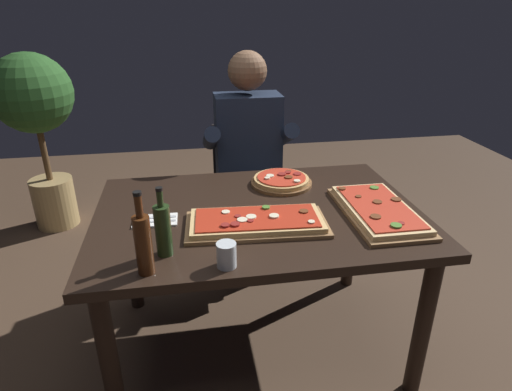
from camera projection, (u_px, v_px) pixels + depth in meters
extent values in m
plane|color=#4C3828|center=(258.00, 341.00, 2.17)|extent=(6.40, 6.40, 0.00)
cube|color=black|center=(258.00, 215.00, 1.87)|extent=(1.40, 0.96, 0.04)
cylinder|color=black|center=(110.00, 366.00, 1.57)|extent=(0.07, 0.07, 0.70)
cylinder|color=black|center=(423.00, 327.00, 1.76)|extent=(0.07, 0.07, 0.70)
cylinder|color=black|center=(131.00, 252.00, 2.29)|extent=(0.07, 0.07, 0.70)
cylinder|color=black|center=(351.00, 233.00, 2.48)|extent=(0.07, 0.07, 0.70)
cube|color=olive|center=(257.00, 225.00, 1.73)|extent=(0.59, 0.30, 0.02)
cube|color=#DBB270|center=(257.00, 221.00, 1.72)|extent=(0.54, 0.27, 0.02)
cube|color=#B72D19|center=(257.00, 218.00, 1.72)|extent=(0.50, 0.24, 0.01)
cylinder|color=maroon|center=(235.00, 224.00, 1.65)|extent=(0.04, 0.04, 0.01)
cylinder|color=beige|center=(274.00, 216.00, 1.72)|extent=(0.04, 0.04, 0.01)
cylinder|color=brown|center=(304.00, 211.00, 1.76)|extent=(0.04, 0.04, 0.01)
cylinder|color=beige|center=(242.00, 220.00, 1.69)|extent=(0.04, 0.04, 0.00)
cylinder|color=maroon|center=(225.00, 225.00, 1.65)|extent=(0.03, 0.03, 0.01)
cylinder|color=beige|center=(226.00, 212.00, 1.75)|extent=(0.03, 0.03, 0.00)
cylinder|color=beige|center=(251.00, 217.00, 1.72)|extent=(0.04, 0.04, 0.00)
cylinder|color=beige|center=(311.00, 222.00, 1.67)|extent=(0.03, 0.03, 0.01)
cylinder|color=maroon|center=(238.00, 216.00, 1.72)|extent=(0.03, 0.03, 0.00)
cylinder|color=#4C7F2D|center=(266.00, 207.00, 1.79)|extent=(0.03, 0.03, 0.01)
cylinder|color=maroon|center=(250.00, 221.00, 1.68)|extent=(0.03, 0.03, 0.00)
cube|color=olive|center=(378.00, 213.00, 1.83)|extent=(0.29, 0.53, 0.02)
cube|color=#E5C184|center=(379.00, 209.00, 1.82)|extent=(0.26, 0.49, 0.02)
cube|color=red|center=(379.00, 206.00, 1.82)|extent=(0.23, 0.45, 0.01)
cylinder|color=brown|center=(342.00, 189.00, 1.97)|extent=(0.03, 0.03, 0.01)
cylinder|color=brown|center=(376.00, 217.00, 1.71)|extent=(0.04, 0.04, 0.01)
cylinder|color=brown|center=(396.00, 199.00, 1.86)|extent=(0.04, 0.04, 0.01)
cylinder|color=brown|center=(358.00, 196.00, 1.89)|extent=(0.03, 0.03, 0.00)
cylinder|color=brown|center=(377.00, 202.00, 1.84)|extent=(0.04, 0.04, 0.01)
cylinder|color=#4C7F2D|center=(374.00, 188.00, 1.98)|extent=(0.04, 0.04, 0.01)
cylinder|color=#4C7F2D|center=(396.00, 225.00, 1.64)|extent=(0.04, 0.04, 0.01)
cylinder|color=maroon|center=(401.00, 223.00, 1.67)|extent=(0.03, 0.03, 0.00)
cylinder|color=brown|center=(281.00, 183.00, 2.13)|extent=(0.30, 0.30, 0.02)
cylinder|color=tan|center=(281.00, 180.00, 2.12)|extent=(0.27, 0.27, 0.02)
cylinder|color=red|center=(281.00, 177.00, 2.12)|extent=(0.24, 0.24, 0.01)
cylinder|color=brown|center=(289.00, 177.00, 2.10)|extent=(0.04, 0.04, 0.01)
cylinder|color=beige|center=(297.00, 181.00, 2.05)|extent=(0.03, 0.03, 0.01)
cylinder|color=maroon|center=(288.00, 172.00, 2.16)|extent=(0.03, 0.03, 0.01)
cylinder|color=maroon|center=(282.00, 174.00, 2.14)|extent=(0.04, 0.04, 0.01)
cylinder|color=brown|center=(288.00, 171.00, 2.17)|extent=(0.03, 0.03, 0.01)
cylinder|color=maroon|center=(297.00, 174.00, 2.14)|extent=(0.04, 0.04, 0.00)
cylinder|color=beige|center=(267.00, 178.00, 2.09)|extent=(0.03, 0.03, 0.01)
cylinder|color=beige|center=(270.00, 176.00, 2.12)|extent=(0.04, 0.04, 0.01)
cylinder|color=#47230F|center=(144.00, 246.00, 1.40)|extent=(0.06, 0.06, 0.21)
cylinder|color=#47230F|center=(139.00, 206.00, 1.34)|extent=(0.02, 0.02, 0.08)
cylinder|color=black|center=(137.00, 193.00, 1.32)|extent=(0.03, 0.03, 0.01)
cylinder|color=#233819|center=(163.00, 231.00, 1.51)|extent=(0.06, 0.06, 0.19)
cylinder|color=#233819|center=(160.00, 199.00, 1.45)|extent=(0.02, 0.02, 0.06)
cylinder|color=black|center=(159.00, 189.00, 1.44)|extent=(0.02, 0.02, 0.01)
cylinder|color=silver|center=(226.00, 255.00, 1.46)|extent=(0.07, 0.07, 0.09)
cylinder|color=#5B3814|center=(227.00, 261.00, 1.47)|extent=(0.06, 0.06, 0.04)
cube|color=white|center=(155.00, 221.00, 1.77)|extent=(0.18, 0.11, 0.01)
cube|color=silver|center=(155.00, 221.00, 1.75)|extent=(0.17, 0.02, 0.00)
cube|color=silver|center=(155.00, 217.00, 1.78)|extent=(0.17, 0.02, 0.00)
cube|color=black|center=(248.00, 200.00, 2.70)|extent=(0.44, 0.44, 0.04)
cube|color=black|center=(243.00, 155.00, 2.79)|extent=(0.40, 0.04, 0.42)
cylinder|color=black|center=(222.00, 248.00, 2.60)|extent=(0.04, 0.04, 0.41)
cylinder|color=black|center=(284.00, 243.00, 2.66)|extent=(0.04, 0.04, 0.41)
cylinder|color=black|center=(217.00, 220.00, 2.94)|extent=(0.04, 0.04, 0.41)
cylinder|color=black|center=(271.00, 216.00, 3.00)|extent=(0.04, 0.04, 0.41)
cylinder|color=#23232D|center=(237.00, 243.00, 2.61)|extent=(0.11, 0.11, 0.45)
cylinder|color=#23232D|center=(269.00, 241.00, 2.64)|extent=(0.11, 0.11, 0.45)
cube|color=#23232D|center=(251.00, 194.00, 2.58)|extent=(0.34, 0.40, 0.12)
cube|color=#1E283D|center=(248.00, 138.00, 2.54)|extent=(0.38, 0.22, 0.52)
sphere|color=brown|center=(247.00, 71.00, 2.38)|extent=(0.22, 0.22, 0.22)
cylinder|color=#1E283D|center=(211.00, 138.00, 2.45)|extent=(0.09, 0.31, 0.21)
cylinder|color=#1E283D|center=(286.00, 135.00, 2.52)|extent=(0.09, 0.31, 0.21)
cylinder|color=tan|center=(55.00, 202.00, 3.24)|extent=(0.30, 0.30, 0.37)
cylinder|color=brown|center=(44.00, 153.00, 3.08)|extent=(0.04, 0.04, 0.41)
sphere|color=#285623|center=(31.00, 93.00, 2.91)|extent=(0.54, 0.54, 0.54)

